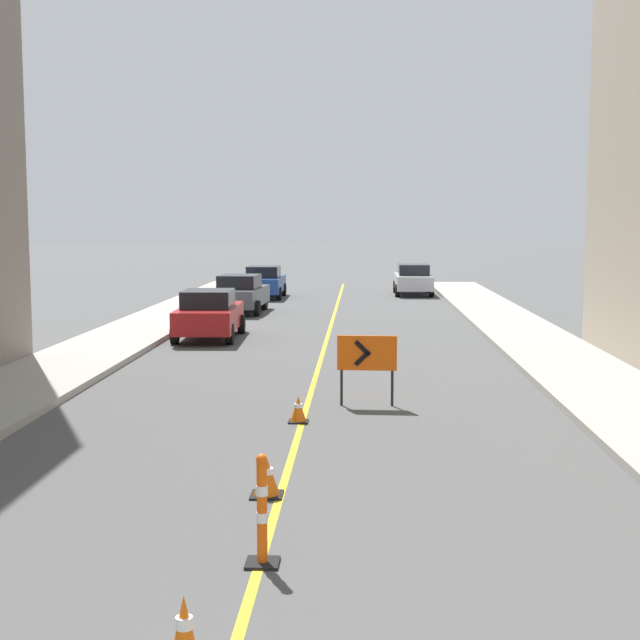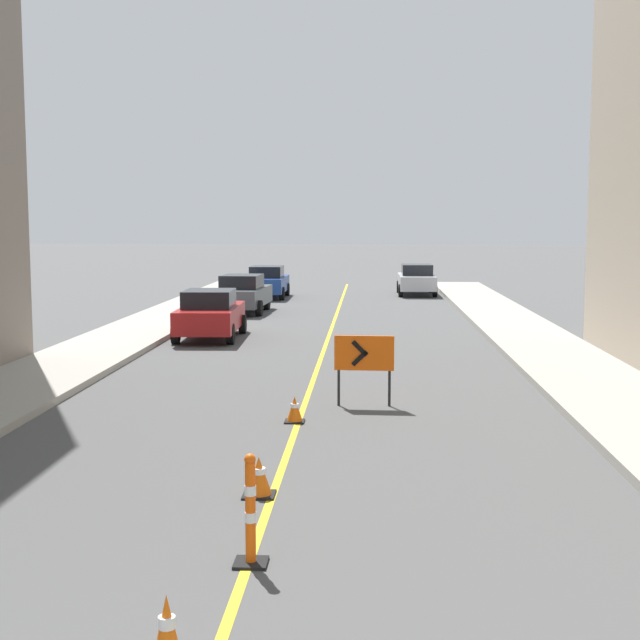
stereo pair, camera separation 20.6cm
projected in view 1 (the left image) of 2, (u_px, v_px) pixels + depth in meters
lane_stripe at (326, 342)px, 27.99m from camera, size 0.12×51.95×0.01m
sidewalk_left at (122, 338)px, 28.29m from camera, size 2.78×51.95×0.16m
sidewalk_right at (534, 341)px, 27.68m from camera, size 2.78×51.95×0.16m
traffic_cone_nearest at (184, 634)px, 7.46m from camera, size 0.35×0.35×0.66m
traffic_cone_second at (267, 477)px, 12.24m from camera, size 0.44×0.44×0.55m
traffic_cone_third at (298, 410)px, 16.76m from camera, size 0.37×0.37×0.49m
delineator_post_front at (262, 517)px, 9.76m from camera, size 0.37×0.37×1.25m
arrow_barricade_primary at (367, 356)px, 18.17m from camera, size 1.22×0.11×1.45m
parked_car_curb_near at (209, 314)px, 28.66m from camera, size 1.95×4.36×1.59m
parked_car_curb_mid at (240, 294)px, 36.82m from camera, size 2.03×4.39×1.59m
parked_car_curb_far at (264, 282)px, 44.03m from camera, size 1.93×4.30×1.59m
parked_car_opposite_side at (413, 279)px, 45.92m from camera, size 1.93×4.31×1.59m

